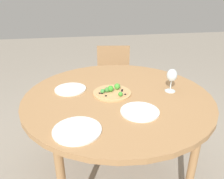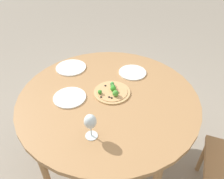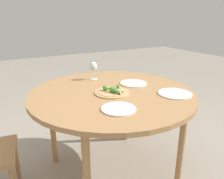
# 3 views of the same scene
# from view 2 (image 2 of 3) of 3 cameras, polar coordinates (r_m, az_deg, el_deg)

# --- Properties ---
(ground_plane) EXTENTS (12.00, 12.00, 0.00)m
(ground_plane) POSITION_cam_2_polar(r_m,az_deg,el_deg) (2.14, -0.75, -17.54)
(ground_plane) COLOR gray
(dining_table) EXTENTS (1.29, 1.29, 0.77)m
(dining_table) POSITION_cam_2_polar(r_m,az_deg,el_deg) (1.61, -0.96, -3.27)
(dining_table) COLOR #A87A4C
(dining_table) RESTS_ON ground_plane
(pizza) EXTENTS (0.27, 0.27, 0.06)m
(pizza) POSITION_cam_2_polar(r_m,az_deg,el_deg) (1.58, 0.02, -0.50)
(pizza) COLOR tan
(pizza) RESTS_ON dining_table
(wine_glass) EXTENTS (0.07, 0.07, 0.17)m
(wine_glass) POSITION_cam_2_polar(r_m,az_deg,el_deg) (1.22, -5.68, -8.50)
(wine_glass) COLOR silver
(wine_glass) RESTS_ON dining_table
(plate_near) EXTENTS (0.23, 0.23, 0.01)m
(plate_near) POSITION_cam_2_polar(r_m,az_deg,el_deg) (1.57, -11.00, -2.03)
(plate_near) COLOR white
(plate_near) RESTS_ON dining_table
(plate_far) EXTENTS (0.23, 0.23, 0.01)m
(plate_far) POSITION_cam_2_polar(r_m,az_deg,el_deg) (1.80, 5.37, 4.48)
(plate_far) COLOR white
(plate_far) RESTS_ON dining_table
(plate_side) EXTENTS (0.25, 0.25, 0.01)m
(plate_side) POSITION_cam_2_polar(r_m,az_deg,el_deg) (1.89, -10.65, 5.67)
(plate_side) COLOR white
(plate_side) RESTS_ON dining_table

